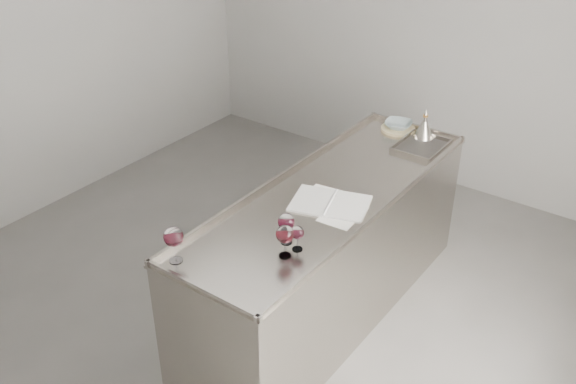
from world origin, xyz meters
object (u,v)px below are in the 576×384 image
Objects in this scene: wine_glass_left at (174,238)px; ceramic_bowl at (398,125)px; wine_glass_middle at (286,222)px; wine_glass_right at (285,235)px; notebook at (330,203)px; wine_glass_small at (297,233)px; counter at (328,253)px; wine_funnel at (424,129)px.

wine_glass_left is 2.17m from ceramic_bowl.
wine_glass_middle is at bearing -83.55° from ceramic_bowl.
wine_glass_right is 0.61m from notebook.
wine_glass_right reaches higher than notebook.
wine_glass_middle is 0.35× the size of notebook.
ceramic_bowl is (-0.28, 1.70, -0.06)m from wine_glass_small.
wine_glass_middle is 0.13m from wine_glass_right.
wine_glass_right is at bearing -98.94° from notebook.
counter is 1.20m from ceramic_bowl.
ceramic_bowl is (-0.19, 1.68, -0.09)m from wine_glass_middle.
wine_glass_right is 1.28× the size of wine_glass_small.
wine_glass_left is at bearing -127.71° from notebook.
wine_glass_small is (0.18, -0.62, 0.57)m from counter.
notebook is at bearing 70.11° from wine_glass_left.
wine_funnel reaches higher than wine_glass_middle.
ceramic_bowl is at bearing 94.91° from counter.
wine_glass_left reaches higher than counter.
wine_glass_left is 0.61m from wine_glass_middle.
wine_glass_middle is at bearing -90.59° from wine_funnel.
wine_glass_middle is 0.97× the size of wine_glass_right.
wine_glass_left is 1.40× the size of wine_glass_small.
wine_glass_right is 1.81m from ceramic_bowl.
wine_glass_right reaches higher than wine_glass_small.
wine_glass_right is (0.07, -0.11, 0.00)m from wine_glass_middle.
wine_glass_right reaches higher than ceramic_bowl.
counter is 10.91× the size of wine_funnel.
wine_glass_middle is 1.25× the size of wine_glass_small.
wine_funnel is at bearing 91.65° from wine_glass_right.
counter is 0.94m from wine_glass_right.
counter is 1.27m from wine_glass_left.
wine_glass_middle is at bearing 122.82° from wine_glass_right.
notebook is at bearing -91.94° from wine_funnel.
wine_glass_small is at bearing -87.61° from wine_funnel.
wine_funnel is (0.11, 1.08, 0.54)m from counter.
wine_glass_middle is 0.50m from notebook.
wine_glass_right is at bearing -76.79° from counter.
wine_glass_left is at bearing -139.58° from wine_glass_right.
wine_glass_right is at bearing 40.42° from wine_glass_left.
counter is 1.21m from wine_funnel.
counter is at bearing -96.04° from wine_funnel.
wine_glass_middle reaches higher than counter.
wine_glass_middle is at bearing 52.33° from wine_glass_left.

